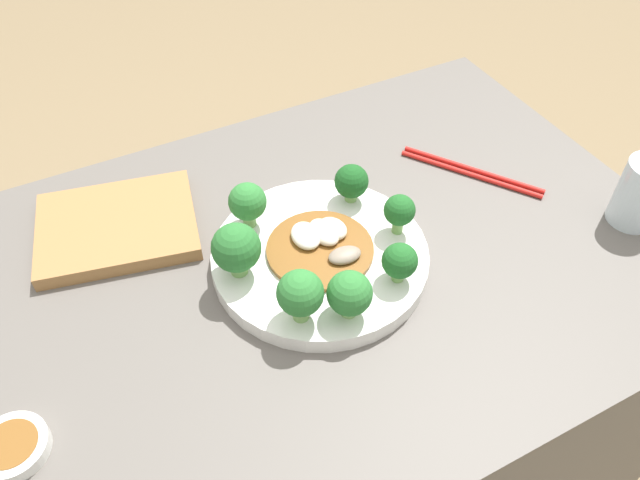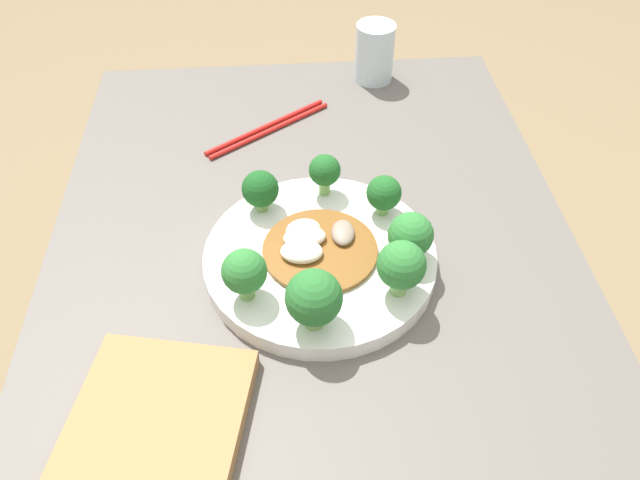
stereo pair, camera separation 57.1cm
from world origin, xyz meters
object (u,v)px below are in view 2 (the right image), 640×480
broccoli_northeast (401,266)px  cutting_board (151,439)px  broccoli_west (325,171)px  broccoli_east (314,298)px  broccoli_north (411,235)px  stirfry_center (315,245)px  broccoli_southeast (244,272)px  broccoli_northwest (384,193)px  chopsticks (268,128)px  plate (320,259)px  broccoli_southwest (260,189)px  drinking_glass (374,53)px

broccoli_northeast → cutting_board: (0.15, -0.25, -0.05)m
broccoli_west → cutting_board: broccoli_west is taller
broccoli_east → broccoli_west: bearing=172.2°
broccoli_northeast → broccoli_north: broccoli_northeast is taller
stirfry_center → broccoli_southeast: bearing=-50.4°
broccoli_northwest → chopsticks: 0.26m
broccoli_north → broccoli_northwest: size_ratio=1.15×
stirfry_center → plate: bearing=43.3°
broccoli_north → broccoli_southwest: broccoli_north is taller
broccoli_west → broccoli_northeast: bearing=21.5°
broccoli_southeast → cutting_board: size_ratio=0.28×
broccoli_northeast → broccoli_southeast: (-0.01, -0.16, -0.00)m
cutting_board → chopsticks: bearing=166.6°
broccoli_west → broccoli_east: (0.21, -0.03, 0.01)m
broccoli_east → cutting_board: 0.20m
plate → broccoli_southwest: (-0.08, -0.07, 0.04)m
broccoli_north → broccoli_southwest: (-0.10, -0.17, -0.00)m
broccoli_northeast → chopsticks: broccoli_northeast is taller
broccoli_southwest → stirfry_center: broccoli_southwest is taller
broccoli_north → stirfry_center: broccoli_north is taller
broccoli_north → broccoli_east: broccoli_east is taller
broccoli_west → stirfry_center: broccoli_west is taller
broccoli_northeast → chopsticks: 0.37m
broccoli_southeast → broccoli_east: bearing=58.4°
broccoli_east → broccoli_southwest: 0.19m
plate → broccoli_southwest: bearing=-140.5°
drinking_glass → cutting_board: size_ratio=0.40×
stirfry_center → drinking_glass: drinking_glass is taller
broccoli_west → chopsticks: 0.19m
plate → broccoli_east: size_ratio=3.78×
broccoli_southwest → drinking_glass: 0.38m
broccoli_northeast → broccoli_southwest: 0.21m
cutting_board → broccoli_southwest: bearing=160.1°
broccoli_north → broccoli_east: 0.14m
broccoli_west → broccoli_north: size_ratio=0.93×
cutting_board → broccoli_southeast: bearing=150.0°
plate → broccoli_northeast: (0.07, 0.08, 0.05)m
broccoli_west → cutting_board: (0.32, -0.19, -0.05)m
broccoli_southeast → plate: bearing=125.2°
broccoli_southeast → broccoli_north: (-0.04, 0.18, -0.00)m
broccoli_north → chopsticks: broccoli_north is taller
plate → drinking_glass: size_ratio=2.91×
broccoli_southwest → broccoli_north: bearing=60.2°
drinking_glass → chopsticks: (0.13, -0.18, -0.04)m
broccoli_west → broccoli_northwest: broccoli_west is taller
broccoli_east → chopsticks: bearing=-173.8°
broccoli_southeast → broccoli_southwest: size_ratio=1.17×
broccoli_northeast → stirfry_center: size_ratio=0.52×
broccoli_southeast → broccoli_northwest: (-0.12, 0.17, -0.01)m
broccoli_west → broccoli_northwest: (0.04, 0.07, -0.00)m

